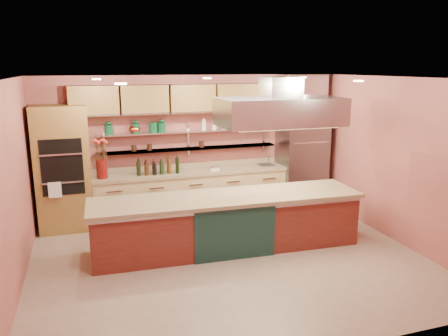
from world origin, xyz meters
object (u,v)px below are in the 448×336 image
object	(u,v)px
island	(227,222)
green_canister	(153,127)
refrigerator	(302,158)
flower_vase	(102,169)
kitchen_scale	(214,167)
copper_kettle	(134,129)

from	to	relation	value
island	green_canister	size ratio (longest dim) A/B	22.47
refrigerator	green_canister	distance (m)	3.21
island	flower_vase	distance (m)	2.63
island	green_canister	xyz separation A→B (m)	(-0.87, 1.94, 1.36)
refrigerator	island	bearing A→B (deg)	-142.68
flower_vase	kitchen_scale	distance (m)	2.18
island	copper_kettle	xyz separation A→B (m)	(-1.24, 1.94, 1.34)
refrigerator	copper_kettle	bearing A→B (deg)	176.22
copper_kettle	kitchen_scale	bearing A→B (deg)	-8.14
island	green_canister	distance (m)	2.52
refrigerator	kitchen_scale	size ratio (longest dim) A/B	11.99
copper_kettle	green_canister	size ratio (longest dim) A/B	1.00
flower_vase	copper_kettle	world-z (taller)	copper_kettle
island	copper_kettle	world-z (taller)	copper_kettle
refrigerator	green_canister	bearing A→B (deg)	175.78
refrigerator	island	size ratio (longest dim) A/B	0.48
flower_vase	kitchen_scale	xyz separation A→B (m)	(2.18, 0.00, -0.13)
island	green_canister	world-z (taller)	green_canister
island	copper_kettle	size ratio (longest dim) A/B	22.53
kitchen_scale	refrigerator	bearing A→B (deg)	14.22
refrigerator	kitchen_scale	world-z (taller)	refrigerator
island	kitchen_scale	xyz separation A→B (m)	(0.30, 1.72, 0.53)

